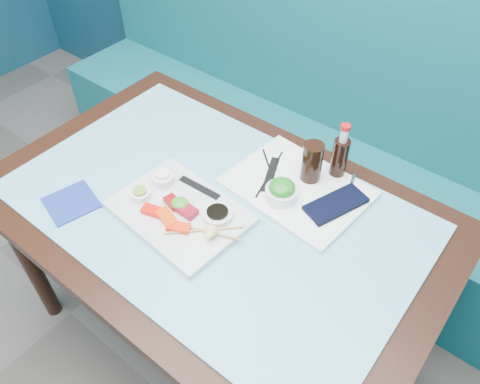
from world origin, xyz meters
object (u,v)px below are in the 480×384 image
Objects in this scene: booth_bench at (335,158)px; dining_table at (214,225)px; sashimi_plate at (180,212)px; serving_tray at (297,188)px; seaweed_bowl at (281,194)px; cola_bottle_body at (339,159)px; blue_napkin at (71,203)px; cola_glass at (312,162)px.

booth_bench reaches higher than dining_table.
serving_tray is (0.21, 0.30, -0.00)m from sashimi_plate.
booth_bench is 7.30× the size of serving_tray.
booth_bench is 30.35× the size of seaweed_bowl.
cola_bottle_body reaches higher than blue_napkin.
cola_glass is (0.01, 0.05, 0.07)m from serving_tray.
seaweed_bowl is at bearing -77.69° from booth_bench.
blue_napkin is at bearing -134.23° from cola_glass.
seaweed_bowl is at bearing 38.87° from blue_napkin.
cola_bottle_body is 1.02× the size of blue_napkin.
blue_napkin is at bearing -133.36° from cola_bottle_body.
serving_tray is 0.09m from cola_glass.
cola_glass reaches higher than sashimi_plate.
cola_glass is at bearing -126.33° from cola_bottle_body.
booth_bench is 0.75m from serving_tray.
booth_bench is at bearing 91.49° from sashimi_plate.
sashimi_plate is at bearing -122.11° from cola_glass.
seaweed_bowl is (0.20, 0.23, 0.03)m from sashimi_plate.
dining_table is 9.72× the size of cola_bottle_body.
cola_glass is 0.09m from cola_bottle_body.
sashimi_plate is at bearing -120.94° from dining_table.
serving_tray is at bearing -75.40° from booth_bench.
serving_tray is at bearing -116.53° from cola_bottle_body.
seaweed_bowl is 0.70× the size of blue_napkin.
blue_napkin is (-0.29, -0.17, -0.01)m from sashimi_plate.
seaweed_bowl reaches higher than blue_napkin.
blue_napkin is (-0.49, -0.40, -0.03)m from seaweed_bowl.
cola_glass is (0.02, 0.13, 0.05)m from seaweed_bowl.
dining_table is at bearing 36.99° from blue_napkin.
sashimi_plate is at bearing 30.49° from blue_napkin.
blue_napkin is at bearing -131.74° from serving_tray.
cola_glass is 0.74m from blue_napkin.
seaweed_bowl is at bearing -110.04° from cola_bottle_body.
seaweed_bowl reaches higher than sashimi_plate.
blue_napkin is at bearing -144.79° from sashimi_plate.
serving_tray is at bearing 82.41° from seaweed_bowl.
serving_tray is 0.69m from blue_napkin.
cola_glass is at bearing 57.52° from dining_table.
sashimi_plate is at bearing -122.86° from cola_bottle_body.
booth_bench is 0.89m from dining_table.
serving_tray is 3.10× the size of cola_glass.
dining_table is at bearing 63.78° from sashimi_plate.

